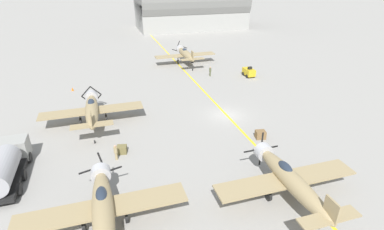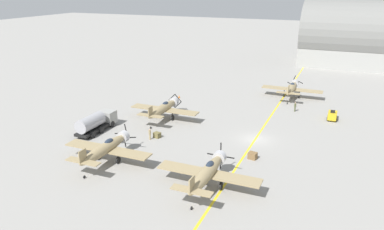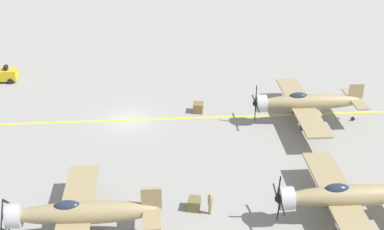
{
  "view_description": "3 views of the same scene",
  "coord_description": "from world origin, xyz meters",
  "px_view_note": "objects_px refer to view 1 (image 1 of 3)",
  "views": [
    {
      "loc": [
        -14.61,
        -31.95,
        16.92
      ],
      "look_at": [
        -6.24,
        -5.02,
        3.23
      ],
      "focal_mm": 28.0,
      "sensor_mm": 36.0,
      "label": 1
    },
    {
      "loc": [
        11.29,
        -50.84,
        21.79
      ],
      "look_at": [
        -8.73,
        -3.5,
        3.78
      ],
      "focal_mm": 35.0,
      "sensor_mm": 36.0,
      "label": 2
    },
    {
      "loc": [
        -43.87,
        -2.73,
        22.67
      ],
      "look_at": [
        -4.72,
        -5.56,
        2.72
      ],
      "focal_mm": 50.0,
      "sensor_mm": 36.0,
      "label": 3
    }
  ],
  "objects_px": {
    "ground_crew_walking": "(210,71)",
    "ground_crew_inspecting": "(116,152)",
    "airplane_far_center": "(186,54)",
    "supply_crate_mid_lane": "(122,149)",
    "traffic_cone": "(72,89)",
    "airplane_near_left": "(103,208)",
    "airplane_mid_left": "(92,109)",
    "airplane_near_center": "(289,179)",
    "fuel_tanker": "(7,165)",
    "tow_tractor": "(249,72)",
    "hangar": "(191,4)",
    "supply_crate_by_tanker": "(260,135)"
  },
  "relations": [
    {
      "from": "ground_crew_walking",
      "to": "ground_crew_inspecting",
      "type": "xyz_separation_m",
      "value": [
        -17.86,
        -21.56,
        -0.03
      ]
    },
    {
      "from": "ground_crew_inspecting",
      "to": "airplane_far_center",
      "type": "bearing_deg",
      "value": 62.21
    },
    {
      "from": "supply_crate_mid_lane",
      "to": "traffic_cone",
      "type": "distance_m",
      "value": 21.02
    },
    {
      "from": "airplane_near_left",
      "to": "ground_crew_inspecting",
      "type": "height_order",
      "value": "airplane_near_left"
    },
    {
      "from": "airplane_far_center",
      "to": "ground_crew_inspecting",
      "type": "distance_m",
      "value": 34.04
    },
    {
      "from": "airplane_mid_left",
      "to": "airplane_near_center",
      "type": "xyz_separation_m",
      "value": [
        14.85,
        -18.36,
        0.0
      ]
    },
    {
      "from": "airplane_far_center",
      "to": "fuel_tanker",
      "type": "distance_m",
      "value": 39.46
    },
    {
      "from": "tow_tractor",
      "to": "ground_crew_inspecting",
      "type": "relative_size",
      "value": 1.56
    },
    {
      "from": "airplane_mid_left",
      "to": "supply_crate_mid_lane",
      "type": "height_order",
      "value": "airplane_mid_left"
    },
    {
      "from": "fuel_tanker",
      "to": "tow_tractor",
      "type": "distance_m",
      "value": 39.04
    },
    {
      "from": "airplane_mid_left",
      "to": "hangar",
      "type": "xyz_separation_m",
      "value": [
        30.95,
        60.94,
        5.41
      ]
    },
    {
      "from": "fuel_tanker",
      "to": "ground_crew_inspecting",
      "type": "xyz_separation_m",
      "value": [
        9.3,
        0.3,
        -0.6
      ]
    },
    {
      "from": "fuel_tanker",
      "to": "ground_crew_walking",
      "type": "bearing_deg",
      "value": 38.83
    },
    {
      "from": "airplane_near_center",
      "to": "traffic_cone",
      "type": "relative_size",
      "value": 21.82
    },
    {
      "from": "ground_crew_inspecting",
      "to": "traffic_cone",
      "type": "height_order",
      "value": "ground_crew_inspecting"
    },
    {
      "from": "airplane_near_left",
      "to": "supply_crate_by_tanker",
      "type": "distance_m",
      "value": 19.08
    },
    {
      "from": "supply_crate_by_tanker",
      "to": "hangar",
      "type": "relative_size",
      "value": 0.03
    },
    {
      "from": "supply_crate_by_tanker",
      "to": "supply_crate_mid_lane",
      "type": "relative_size",
      "value": 1.1
    },
    {
      "from": "airplane_mid_left",
      "to": "tow_tractor",
      "type": "relative_size",
      "value": 4.62
    },
    {
      "from": "ground_crew_walking",
      "to": "fuel_tanker",
      "type": "bearing_deg",
      "value": -141.17
    },
    {
      "from": "hangar",
      "to": "tow_tractor",
      "type": "bearing_deg",
      "value": -95.24
    },
    {
      "from": "airplane_near_left",
      "to": "supply_crate_mid_lane",
      "type": "xyz_separation_m",
      "value": [
        2.06,
        9.91,
        -1.6
      ]
    },
    {
      "from": "supply_crate_by_tanker",
      "to": "ground_crew_inspecting",
      "type": "bearing_deg",
      "value": 178.3
    },
    {
      "from": "airplane_far_center",
      "to": "supply_crate_mid_lane",
      "type": "height_order",
      "value": "airplane_far_center"
    },
    {
      "from": "supply_crate_mid_lane",
      "to": "hangar",
      "type": "bearing_deg",
      "value": 67.51
    },
    {
      "from": "airplane_near_left",
      "to": "supply_crate_by_tanker",
      "type": "height_order",
      "value": "airplane_near_left"
    },
    {
      "from": "airplane_near_left",
      "to": "supply_crate_by_tanker",
      "type": "relative_size",
      "value": 11.17
    },
    {
      "from": "tow_tractor",
      "to": "airplane_mid_left",
      "type": "bearing_deg",
      "value": -157.28
    },
    {
      "from": "traffic_cone",
      "to": "hangar",
      "type": "distance_m",
      "value": 59.33
    },
    {
      "from": "airplane_mid_left",
      "to": "airplane_far_center",
      "type": "distance_m",
      "value": 28.08
    },
    {
      "from": "ground_crew_inspecting",
      "to": "hangar",
      "type": "relative_size",
      "value": 0.05
    },
    {
      "from": "traffic_cone",
      "to": "ground_crew_walking",
      "type": "bearing_deg",
      "value": 0.68
    },
    {
      "from": "airplane_mid_left",
      "to": "supply_crate_mid_lane",
      "type": "relative_size",
      "value": 12.26
    },
    {
      "from": "airplane_near_left",
      "to": "airplane_near_center",
      "type": "distance_m",
      "value": 14.3
    },
    {
      "from": "fuel_tanker",
      "to": "traffic_cone",
      "type": "distance_m",
      "value": 22.04
    },
    {
      "from": "fuel_tanker",
      "to": "supply_crate_by_tanker",
      "type": "distance_m",
      "value": 24.96
    },
    {
      "from": "airplane_far_center",
      "to": "supply_crate_by_tanker",
      "type": "height_order",
      "value": "airplane_far_center"
    },
    {
      "from": "ground_crew_walking",
      "to": "supply_crate_mid_lane",
      "type": "relative_size",
      "value": 1.76
    },
    {
      "from": "airplane_near_left",
      "to": "tow_tractor",
      "type": "height_order",
      "value": "airplane_near_left"
    },
    {
      "from": "ground_crew_walking",
      "to": "supply_crate_mid_lane",
      "type": "height_order",
      "value": "ground_crew_walking"
    },
    {
      "from": "hangar",
      "to": "airplane_mid_left",
      "type": "bearing_deg",
      "value": -116.93
    },
    {
      "from": "ground_crew_walking",
      "to": "airplane_far_center",
      "type": "bearing_deg",
      "value": 103.19
    },
    {
      "from": "airplane_mid_left",
      "to": "airplane_far_center",
      "type": "bearing_deg",
      "value": 47.97
    },
    {
      "from": "tow_tractor",
      "to": "ground_crew_walking",
      "type": "bearing_deg",
      "value": 162.35
    },
    {
      "from": "hangar",
      "to": "airplane_near_center",
      "type": "bearing_deg",
      "value": -101.48
    },
    {
      "from": "supply_crate_mid_lane",
      "to": "ground_crew_inspecting",
      "type": "bearing_deg",
      "value": -120.99
    },
    {
      "from": "airplane_mid_left",
      "to": "ground_crew_inspecting",
      "type": "bearing_deg",
      "value": -79.01
    },
    {
      "from": "traffic_cone",
      "to": "fuel_tanker",
      "type": "bearing_deg",
      "value": -101.12
    },
    {
      "from": "airplane_far_center",
      "to": "ground_crew_inspecting",
      "type": "xyz_separation_m",
      "value": [
        -15.86,
        -30.1,
        -1.1
      ]
    },
    {
      "from": "traffic_cone",
      "to": "airplane_mid_left",
      "type": "bearing_deg",
      "value": -76.71
    }
  ]
}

